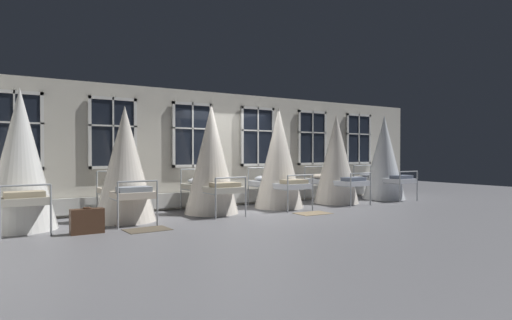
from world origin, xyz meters
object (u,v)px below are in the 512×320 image
object	(u,v)px
cot_sixth	(384,159)
suitcase_dark	(87,221)
cot_second	(125,165)
cot_fifth	(336,160)
cot_first	(20,161)
cot_fourth	(279,159)
cot_third	(211,160)

from	to	relation	value
cot_sixth	suitcase_dark	size ratio (longest dim) A/B	4.59
cot_second	cot_fifth	world-z (taller)	cot_fifth
cot_first	cot_sixth	xyz separation A→B (m)	(9.89, 0.02, -0.02)
cot_fourth	cot_sixth	bearing A→B (deg)	-89.75
cot_second	suitcase_dark	bearing A→B (deg)	138.83
cot_first	cot_second	size ratio (longest dim) A/B	1.09
cot_first	suitcase_dark	bearing A→B (deg)	-138.98
cot_third	suitcase_dark	world-z (taller)	cot_third
cot_first	cot_second	world-z (taller)	cot_first
cot_sixth	cot_fifth	bearing A→B (deg)	90.74
cot_first	cot_third	xyz separation A→B (m)	(3.97, 0.08, -0.03)
cot_second	cot_fourth	size ratio (longest dim) A/B	0.92
cot_second	cot_fifth	size ratio (longest dim) A/B	0.96
cot_sixth	cot_fourth	bearing A→B (deg)	90.37
cot_first	cot_fourth	size ratio (longest dim) A/B	1.01
cot_sixth	suitcase_dark	xyz separation A→B (m)	(-8.95, -1.08, -1.03)
cot_third	cot_sixth	size ratio (longest dim) A/B	1.00
cot_first	cot_second	xyz separation A→B (m)	(1.92, -0.00, -0.11)
suitcase_dark	cot_sixth	bearing A→B (deg)	7.21
cot_sixth	suitcase_dark	bearing A→B (deg)	98.19
cot_fourth	suitcase_dark	distance (m)	5.21
cot_third	cot_second	bearing A→B (deg)	92.02
cot_fourth	cot_first	bearing A→B (deg)	91.97
cot_fifth	cot_third	bearing A→B (deg)	88.24
cot_fourth	suitcase_dark	bearing A→B (deg)	104.13
cot_fourth	suitcase_dark	xyz separation A→B (m)	(-4.98, -1.15, -1.04)
cot_fourth	cot_fifth	bearing A→B (deg)	-90.12
cot_fifth	cot_fourth	bearing A→B (deg)	87.56
cot_second	cot_fourth	distance (m)	4.01
cot_fourth	cot_sixth	xyz separation A→B (m)	(3.97, -0.06, -0.01)
cot_fourth	cot_fifth	distance (m)	1.98
suitcase_dark	cot_fifth	bearing A→B (deg)	9.31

